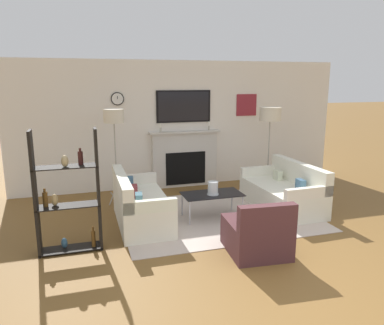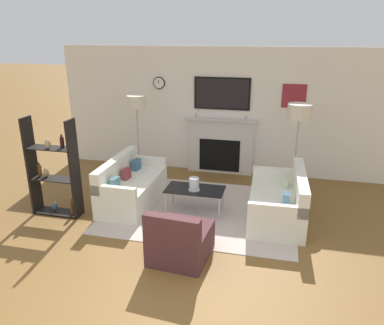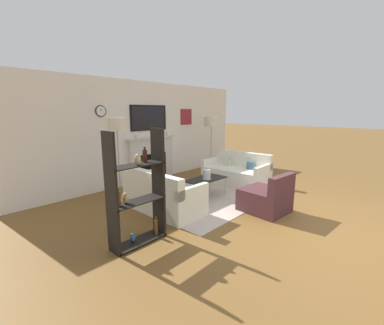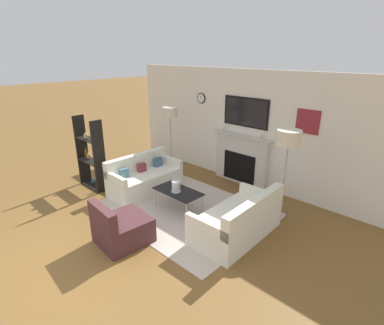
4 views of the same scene
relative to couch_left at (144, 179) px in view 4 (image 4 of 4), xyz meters
name	(u,v)px [view 4 (image 4 of 4)]	position (x,y,z in m)	size (l,w,h in m)	color
ground_plane	(54,275)	(1.32, -2.67, -0.30)	(60.00, 60.00, 0.00)	brown
fireplace_wall	(245,133)	(1.32, 2.04, 0.93)	(7.24, 0.28, 2.70)	white
area_rug	(185,209)	(1.32, 0.00, -0.30)	(3.25, 2.53, 0.01)	beige
couch_left	(144,179)	(0.00, 0.00, 0.00)	(0.78, 1.66, 0.83)	white
couch_right	(238,221)	(2.64, 0.00, -0.02)	(0.92, 1.70, 0.82)	white
armchair	(121,229)	(1.34, -1.52, -0.04)	(0.82, 0.88, 0.78)	#4D2A2D
coffee_table	(178,192)	(1.22, -0.08, 0.09)	(1.00, 0.54, 0.43)	black
hurricane_candle	(176,187)	(1.22, -0.13, 0.22)	(0.20, 0.20, 0.22)	silver
floor_lamp_left	(170,114)	(-0.25, 1.08, 1.33)	(0.37, 0.37, 1.79)	#9E998E
floor_lamp_right	(289,139)	(2.88, 1.08, 1.29)	(0.44, 0.44, 1.76)	#9E998E
shelf_unit	(91,156)	(-1.06, -0.71, 0.48)	(0.84, 0.28, 1.68)	black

